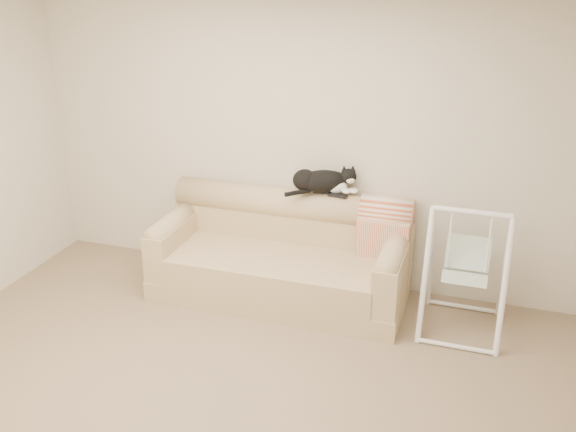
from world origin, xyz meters
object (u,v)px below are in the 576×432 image
object	(u,v)px
remote_a	(324,192)
remote_b	(338,195)
baby_swing	(466,270)
sofa	(282,257)
tuxedo_cat	(322,181)

from	to	relation	value
remote_a	remote_b	size ratio (longest dim) A/B	1.06
baby_swing	sofa	bearing A→B (deg)	175.74
remote_b	sofa	bearing A→B (deg)	-154.47
remote_a	remote_b	world-z (taller)	remote_a
baby_swing	remote_a	bearing A→B (deg)	163.72
tuxedo_cat	baby_swing	size ratio (longest dim) A/B	0.57
remote_b	baby_swing	world-z (taller)	baby_swing
sofa	tuxedo_cat	size ratio (longest dim) A/B	3.65
tuxedo_cat	baby_swing	bearing A→B (deg)	-15.18
tuxedo_cat	remote_a	bearing A→B (deg)	77.51
remote_a	baby_swing	size ratio (longest dim) A/B	0.18
sofa	baby_swing	xyz separation A→B (m)	(1.56, -0.12, 0.17)
sofa	remote_b	world-z (taller)	remote_b
remote_a	baby_swing	world-z (taller)	baby_swing
remote_b	tuxedo_cat	size ratio (longest dim) A/B	0.29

